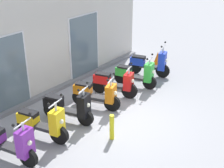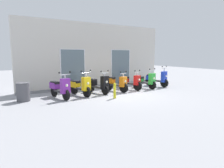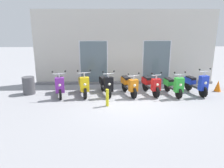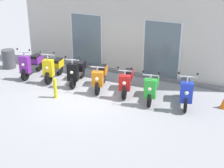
{
  "view_description": "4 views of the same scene",
  "coord_description": "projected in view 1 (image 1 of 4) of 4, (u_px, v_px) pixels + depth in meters",
  "views": [
    {
      "loc": [
        -6.49,
        -4.68,
        4.8
      ],
      "look_at": [
        0.7,
        0.86,
        0.57
      ],
      "focal_mm": 51.65,
      "sensor_mm": 36.0,
      "label": 1
    },
    {
      "loc": [
        -5.89,
        -7.85,
        2.01
      ],
      "look_at": [
        -0.59,
        0.41,
        0.53
      ],
      "focal_mm": 31.78,
      "sensor_mm": 36.0,
      "label": 2
    },
    {
      "loc": [
        -1.04,
        -8.84,
        3.32
      ],
      "look_at": [
        -0.76,
        0.44,
        0.66
      ],
      "focal_mm": 36.07,
      "sensor_mm": 36.0,
      "label": 3
    },
    {
      "loc": [
        5.32,
        -8.7,
        4.67
      ],
      "look_at": [
        0.77,
        0.41,
        0.52
      ],
      "focal_mm": 52.29,
      "sensor_mm": 36.0,
      "label": 4
    }
  ],
  "objects": [
    {
      "name": "scooter_yellow",
      "position": [
        42.0,
        123.0,
        8.14
      ],
      "size": [
        0.69,
        1.54,
        1.28
      ],
      "color": "black",
      "rests_on": "ground_plane"
    },
    {
      "name": "storefront_facade",
      "position": [
        45.0,
        37.0,
        10.16
      ],
      "size": [
        9.47,
        0.5,
        3.84
      ],
      "color": "beige",
      "rests_on": "ground_plane"
    },
    {
      "name": "curb_bollard",
      "position": [
        112.0,
        127.0,
        8.19
      ],
      "size": [
        0.12,
        0.12,
        0.7
      ],
      "primitive_type": "cylinder",
      "color": "yellow",
      "rests_on": "ground_plane"
    },
    {
      "name": "traffic_cone",
      "position": [
        158.0,
        58.0,
        13.04
      ],
      "size": [
        0.32,
        0.32,
        0.52
      ],
      "primitive_type": "cone",
      "color": "orange",
      "rests_on": "ground_plane"
    },
    {
      "name": "ground_plane",
      "position": [
        121.0,
        118.0,
        9.28
      ],
      "size": [
        40.0,
        40.0,
        0.0
      ],
      "primitive_type": "plane",
      "color": "#939399"
    },
    {
      "name": "scooter_green",
      "position": [
        136.0,
        74.0,
        11.01
      ],
      "size": [
        0.67,
        1.53,
        1.2
      ],
      "color": "black",
      "rests_on": "ground_plane"
    },
    {
      "name": "scooter_black",
      "position": [
        69.0,
        107.0,
        8.91
      ],
      "size": [
        0.73,
        1.54,
        1.22
      ],
      "color": "black",
      "rests_on": "ground_plane"
    },
    {
      "name": "scooter_orange",
      "position": [
        96.0,
        94.0,
        9.62
      ],
      "size": [
        0.76,
        1.51,
        1.14
      ],
      "color": "black",
      "rests_on": "ground_plane"
    },
    {
      "name": "scooter_blue",
      "position": [
        150.0,
        63.0,
        11.85
      ],
      "size": [
        0.77,
        1.54,
        1.3
      ],
      "color": "black",
      "rests_on": "ground_plane"
    },
    {
      "name": "scooter_red",
      "position": [
        114.0,
        83.0,
        10.39
      ],
      "size": [
        0.72,
        1.54,
        1.14
      ],
      "color": "black",
      "rests_on": "ground_plane"
    },
    {
      "name": "scooter_purple",
      "position": [
        10.0,
        142.0,
        7.35
      ],
      "size": [
        0.66,
        1.58,
        1.26
      ],
      "color": "black",
      "rests_on": "ground_plane"
    }
  ]
}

